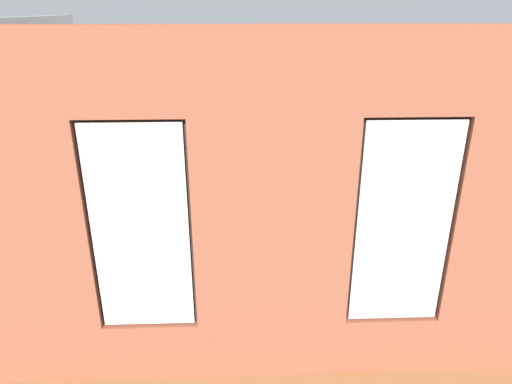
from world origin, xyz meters
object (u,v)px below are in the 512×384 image
(potted_plant_corner_near_left, at_px, (394,162))
(potted_plant_beside_window_right, at_px, (59,288))
(couch_left, at_px, (440,240))
(potted_plant_foreground_right, at_px, (117,168))
(potted_plant_near_tv, at_px, (86,243))
(couch_by_window, at_px, (189,304))
(papasan_chair, at_px, (253,178))
(tv_flatscreen, at_px, (64,182))
(potted_plant_between_couches, at_px, (309,268))
(cup_ceramic, at_px, (216,224))
(media_console, at_px, (71,224))
(table_plant_small, at_px, (272,212))
(remote_silver, at_px, (253,226))
(coffee_table, at_px, (246,226))

(potted_plant_corner_near_left, relative_size, potted_plant_beside_window_right, 1.15)
(couch_left, distance_m, potted_plant_foreground_right, 5.72)
(potted_plant_near_tv, bearing_deg, potted_plant_beside_window_right, 95.98)
(couch_by_window, height_order, papasan_chair, couch_by_window)
(tv_flatscreen, distance_m, potted_plant_between_couches, 3.94)
(potted_plant_near_tv, height_order, potted_plant_corner_near_left, potted_plant_corner_near_left)
(couch_left, height_order, cup_ceramic, couch_left)
(cup_ceramic, xyz_separation_m, potted_plant_beside_window_right, (1.55, 1.82, 0.19))
(couch_left, bearing_deg, potted_plant_near_tv, -89.29)
(couch_left, distance_m, cup_ceramic, 3.18)
(media_console, distance_m, potted_plant_corner_near_left, 5.85)
(media_console, height_order, tv_flatscreen, tv_flatscreen)
(couch_left, xyz_separation_m, media_console, (5.39, -0.79, -0.04))
(couch_by_window, distance_m, couch_left, 3.64)
(couch_by_window, height_order, potted_plant_between_couches, potted_plant_between_couches)
(papasan_chair, bearing_deg, potted_plant_beside_window_right, 60.22)
(couch_left, distance_m, potted_plant_corner_near_left, 2.66)
(potted_plant_foreground_right, bearing_deg, potted_plant_corner_near_left, -179.49)
(cup_ceramic, height_order, papasan_chair, papasan_chair)
(table_plant_small, xyz_separation_m, tv_flatscreen, (3.05, -0.16, 0.46))
(couch_left, distance_m, papasan_chair, 3.43)
(remote_silver, relative_size, tv_flatscreen, 0.15)
(potted_plant_near_tv, xyz_separation_m, potted_plant_between_couches, (-2.77, 1.15, 0.25))
(remote_silver, xyz_separation_m, potted_plant_between_couches, (-0.55, 1.67, 0.30))
(couch_left, height_order, potted_plant_near_tv, couch_left)
(cup_ceramic, distance_m, table_plant_small, 0.87)
(potted_plant_between_couches, bearing_deg, cup_ceramic, -56.87)
(remote_silver, distance_m, potted_plant_near_tv, 2.28)
(tv_flatscreen, xyz_separation_m, potted_plant_near_tv, (-0.55, 0.96, -0.51))
(potted_plant_foreground_right, height_order, potted_plant_beside_window_right, potted_plant_beside_window_right)
(couch_left, height_order, remote_silver, couch_left)
(potted_plant_near_tv, bearing_deg, couch_left, -178.04)
(cup_ceramic, relative_size, potted_plant_between_couches, 0.07)
(couch_left, relative_size, potted_plant_foreground_right, 2.06)
(cup_ceramic, bearing_deg, potted_plant_foreground_right, -49.20)
(cup_ceramic, bearing_deg, couch_left, 173.56)
(couch_left, xyz_separation_m, potted_plant_beside_window_right, (4.70, 1.47, 0.32))
(potted_plant_near_tv, relative_size, potted_plant_foreground_right, 0.78)
(table_plant_small, xyz_separation_m, potted_plant_foreground_right, (2.75, -1.96, 0.06))
(table_plant_small, height_order, potted_plant_near_tv, potted_plant_near_tv)
(coffee_table, distance_m, potted_plant_foreground_right, 3.17)
(tv_flatscreen, height_order, potted_plant_beside_window_right, tv_flatscreen)
(papasan_chair, bearing_deg, tv_flatscreen, 27.74)
(potted_plant_beside_window_right, bearing_deg, potted_plant_between_couches, -176.63)
(potted_plant_beside_window_right, distance_m, potted_plant_between_couches, 2.64)
(table_plant_small, distance_m, potted_plant_beside_window_right, 3.17)
(table_plant_small, bearing_deg, couch_by_window, 62.18)
(potted_plant_foreground_right, relative_size, potted_plant_corner_near_left, 0.73)
(remote_silver, relative_size, media_console, 0.17)
(coffee_table, distance_m, media_console, 2.68)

